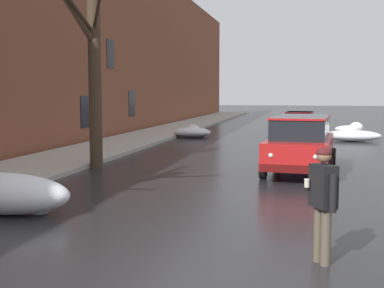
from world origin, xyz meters
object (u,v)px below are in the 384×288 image
suv_red_approaching_near_lane (301,142)px  sedan_darkblue_parked_kerbside_close (300,133)px  sedan_maroon_parked_kerbside_mid (299,123)px  bare_tree_second_along_sidewalk (94,73)px  pedestrian_with_coffee (323,196)px

suv_red_approaching_near_lane → sedan_darkblue_parked_kerbside_close: bearing=90.9°
suv_red_approaching_near_lane → sedan_maroon_parked_kerbside_mid: (-0.24, 14.83, -0.24)m
sedan_darkblue_parked_kerbside_close → bare_tree_second_along_sidewalk: bearing=-131.7°
sedan_darkblue_parked_kerbside_close → sedan_maroon_parked_kerbside_mid: size_ratio=0.93×
sedan_darkblue_parked_kerbside_close → pedestrian_with_coffee: 16.08m
sedan_darkblue_parked_kerbside_close → sedan_maroon_parked_kerbside_mid: bearing=90.9°
bare_tree_second_along_sidewalk → sedan_maroon_parked_kerbside_mid: bare_tree_second_along_sidewalk is taller
sedan_maroon_parked_kerbside_mid → bare_tree_second_along_sidewalk: bearing=-113.4°
sedan_maroon_parked_kerbside_mid → pedestrian_with_coffee: size_ratio=2.49×
sedan_darkblue_parked_kerbside_close → sedan_maroon_parked_kerbside_mid: same height
pedestrian_with_coffee → sedan_darkblue_parked_kerbside_close: bearing=91.9°
suv_red_approaching_near_lane → bare_tree_second_along_sidewalk: bearing=-176.2°
bare_tree_second_along_sidewalk → suv_red_approaching_near_lane: bearing=3.8°
bare_tree_second_along_sidewalk → suv_red_approaching_near_lane: bare_tree_second_along_sidewalk is taller
suv_red_approaching_near_lane → pedestrian_with_coffee: bearing=-87.4°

